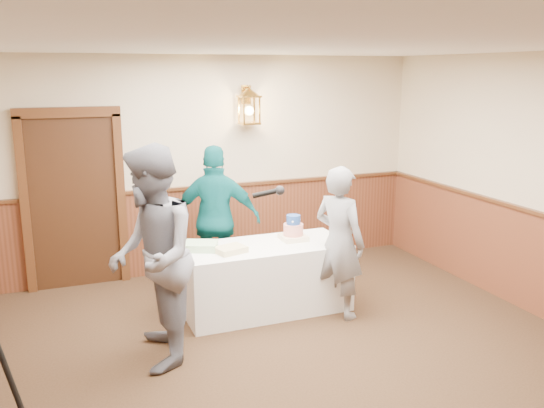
{
  "coord_description": "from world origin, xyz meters",
  "views": [
    {
      "loc": [
        -1.84,
        -3.72,
        2.6
      ],
      "look_at": [
        0.28,
        1.7,
        1.25
      ],
      "focal_mm": 38.0,
      "sensor_mm": 36.0,
      "label": 1
    }
  ],
  "objects": [
    {
      "name": "sheet_cake_yellow",
      "position": [
        -0.15,
        1.78,
        0.78
      ],
      "size": [
        0.35,
        0.31,
        0.06
      ],
      "primitive_type": "cube",
      "rotation": [
        0.0,
        0.0,
        0.28
      ],
      "color": "#CFC67B",
      "rests_on": "display_table"
    },
    {
      "name": "tiered_cake",
      "position": [
        0.64,
        1.96,
        0.86
      ],
      "size": [
        0.28,
        0.28,
        0.28
      ],
      "rotation": [
        0.0,
        0.0,
        -0.01
      ],
      "color": "#F9E4BC",
      "rests_on": "display_table"
    },
    {
      "name": "ground",
      "position": [
        0.0,
        0.0,
        0.0
      ],
      "size": [
        7.0,
        7.0,
        0.0
      ],
      "primitive_type": "plane",
      "color": "#322013",
      "rests_on": "ground"
    },
    {
      "name": "baker",
      "position": [
        0.96,
        1.47,
        0.82
      ],
      "size": [
        0.63,
        0.71,
        1.65
      ],
      "primitive_type": "imported",
      "rotation": [
        0.0,
        0.0,
        2.05
      ],
      "color": "gray",
      "rests_on": "ground"
    },
    {
      "name": "sheet_cake_green",
      "position": [
        -0.42,
        1.99,
        0.79
      ],
      "size": [
        0.42,
        0.38,
        0.08
      ],
      "primitive_type": "cube",
      "rotation": [
        0.0,
        0.0,
        -0.4
      ],
      "color": "#9AC48A",
      "rests_on": "display_table"
    },
    {
      "name": "room_shell",
      "position": [
        -0.05,
        0.45,
        1.52
      ],
      "size": [
        6.02,
        7.02,
        2.81
      ],
      "color": "beige",
      "rests_on": "ground"
    },
    {
      "name": "assistant_p",
      "position": [
        -0.05,
        2.65,
        0.88
      ],
      "size": [
        1.12,
        0.77,
        1.77
      ],
      "primitive_type": "imported",
      "rotation": [
        0.0,
        0.0,
        2.78
      ],
      "color": "#0C5A5D",
      "rests_on": "ground"
    },
    {
      "name": "interviewer",
      "position": [
        -1.07,
        1.15,
        1.0
      ],
      "size": [
        1.57,
        1.07,
        2.0
      ],
      "rotation": [
        0.0,
        0.0,
        -1.71
      ],
      "color": "slate",
      "rests_on": "ground"
    },
    {
      "name": "display_table",
      "position": [
        0.28,
        1.9,
        0.38
      ],
      "size": [
        1.8,
        0.8,
        0.75
      ],
      "primitive_type": "cube",
      "color": "white",
      "rests_on": "ground"
    }
  ]
}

